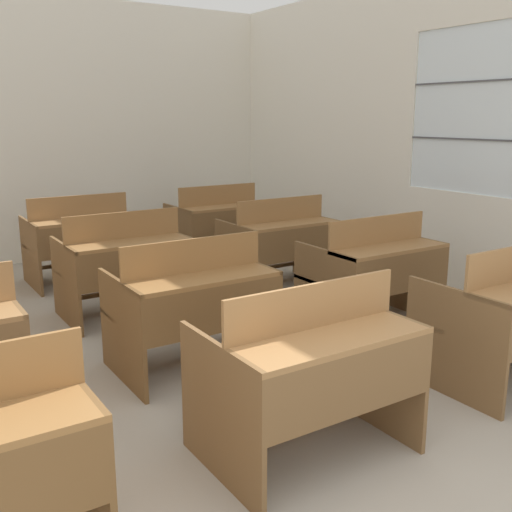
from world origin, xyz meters
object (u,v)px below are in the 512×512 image
Objects in this scene: bench_third_right at (279,243)px; bench_front_right at (511,314)px; bench_front_center at (309,371)px; bench_third_center at (124,264)px; bench_second_center at (193,304)px; bench_back_right at (217,224)px; bench_back_center at (80,239)px; bench_second_right at (374,271)px.

bench_front_right is at bearing -90.28° from bench_third_right.
bench_front_center and bench_third_center have the same top height.
bench_second_center and bench_back_right have the same top height.
bench_second_center is 3.23m from bench_back_right.
bench_back_center is (0.02, 2.70, 0.00)m from bench_second_center.
bench_third_right is 1.36m from bench_back_right.
bench_front_center and bench_back_center have the same top height.
bench_third_center is at bearing 89.63° from bench_front_center.
bench_third_center is at bearing 179.89° from bench_third_right.
bench_front_center is at bearing -142.45° from bench_second_right.
bench_back_center is 1.70m from bench_back_right.
bench_third_center is (0.01, 1.37, 0.00)m from bench_second_center.
bench_back_right is (-0.00, 2.73, 0.00)m from bench_second_right.
bench_second_right is 1.00× the size of bench_back_right.
bench_back_center is (0.01, 1.33, 0.00)m from bench_third_center.
bench_third_right and bench_back_right have the same top height.
bench_second_center is at bearing -90.48° from bench_back_center.
bench_front_center is 1.00× the size of bench_second_center.
bench_front_center is 1.00× the size of bench_back_right.
bench_third_center is at bearing 121.67° from bench_front_right.
bench_second_right is at bearing 37.55° from bench_front_center.
bench_front_center and bench_back_right have the same top height.
bench_second_right and bench_back_center have the same top height.
bench_front_right is 1.34m from bench_second_right.
bench_second_center is 1.37m from bench_third_center.
bench_back_right is at bearing 38.32° from bench_third_center.
bench_front_right is at bearing -38.52° from bench_second_center.
bench_second_center is 1.00× the size of bench_back_center.
bench_front_right is at bearing -67.61° from bench_back_center.
bench_front_right and bench_third_center have the same top height.
bench_front_center is at bearing -90.38° from bench_back_center.
bench_third_center is (-1.68, 2.72, 0.00)m from bench_front_right.
bench_second_center is 1.73m from bench_second_right.
bench_third_right is 2.14m from bench_back_center.
bench_front_right is 4.37m from bench_back_center.
bench_third_center is (-1.71, 1.38, 0.00)m from bench_second_right.
bench_second_center is 1.00× the size of bench_second_right.
bench_second_right and bench_third_right have the same top height.
bench_front_center is 1.33m from bench_second_center.
bench_front_right and bench_third_right have the same top height.
bench_second_center is at bearing 179.90° from bench_second_right.
bench_back_right is at bearing 88.99° from bench_third_right.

